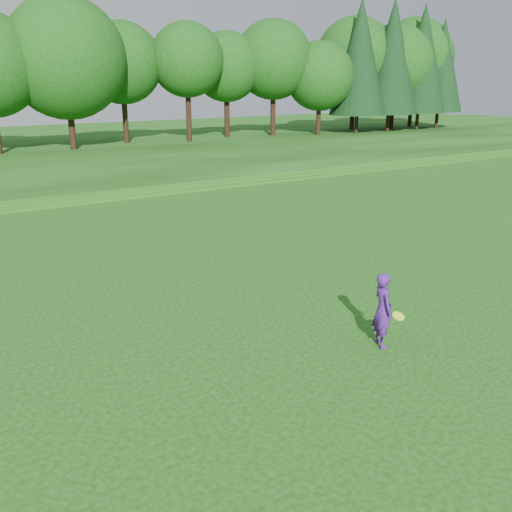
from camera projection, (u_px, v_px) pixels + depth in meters
ground at (357, 350)px, 13.26m from camera, size 140.00×140.00×0.00m
berm at (41, 160)px, 40.80m from camera, size 130.00×30.00×0.60m
walking_path at (100, 199)px, 29.51m from camera, size 130.00×1.60×0.04m
treeline at (17, 47)px, 41.69m from camera, size 104.00×7.00×15.00m
woman at (383, 310)px, 13.22m from camera, size 0.62×0.94×1.80m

